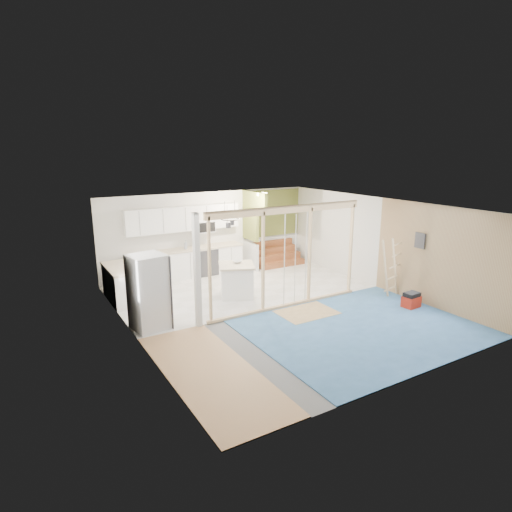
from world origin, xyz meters
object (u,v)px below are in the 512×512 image
toolbox (411,300)px  ladder (391,267)px  fridge (149,292)px  island (237,281)px

toolbox → ladder: bearing=75.0°
toolbox → ladder: (0.17, 0.87, 0.64)m
fridge → ladder: fridge is taller
fridge → island: fridge is taller
fridge → ladder: 6.36m
island → ladder: size_ratio=0.75×
island → ladder: 4.17m
ladder → fridge: bearing=170.0°
island → ladder: ladder is taller
fridge → toolbox: fridge is taller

